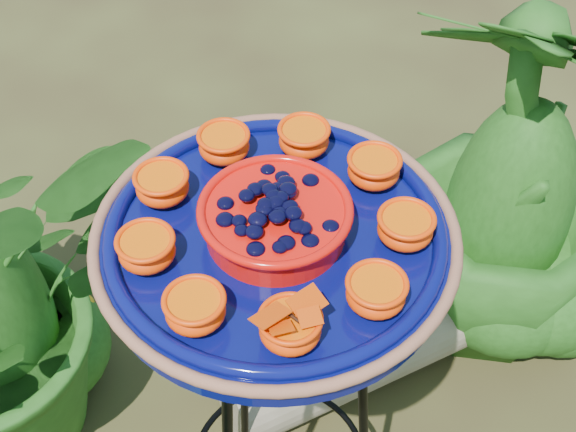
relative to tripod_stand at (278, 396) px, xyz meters
The scene contains 4 objects.
tripod_stand is the anchor object (origin of this frame).
feeder_dish 0.39m from the tripod_stand, 107.88° to the right, with size 0.48×0.48×0.11m.
driftwood_log 0.60m from the tripod_stand, 43.53° to the left, with size 0.20×0.20×0.61m, color gray.
shrub_back_right 0.80m from the tripod_stand, 24.80° to the left, with size 0.52×0.52×0.94m, color #1D4A13.
Camera 1 is at (-0.41, -0.55, 1.69)m, focal length 50.00 mm.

